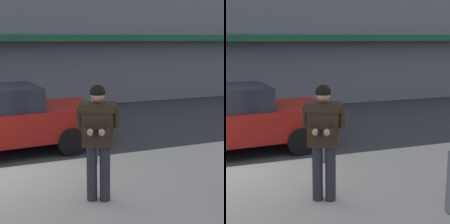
{
  "view_description": "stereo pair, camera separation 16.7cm",
  "coord_description": "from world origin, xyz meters",
  "views": [
    {
      "loc": [
        -0.22,
        -7.38,
        2.61
      ],
      "look_at": [
        1.84,
        -2.13,
        1.49
      ],
      "focal_mm": 60.0,
      "sensor_mm": 36.0,
      "label": 1
    },
    {
      "loc": [
        -0.07,
        -7.44,
        2.61
      ],
      "look_at": [
        1.84,
        -2.13,
        1.49
      ],
      "focal_mm": 60.0,
      "sensor_mm": 36.0,
      "label": 2
    }
  ],
  "objects": [
    {
      "name": "curb_paint_line",
      "position": [
        1.0,
        0.05,
        0.0
      ],
      "size": [
        28.0,
        0.12,
        0.01
      ],
      "primitive_type": "cube",
      "color": "silver",
      "rests_on": "ground"
    },
    {
      "name": "parking_meter",
      "position": [
        2.09,
        -0.6,
        0.97
      ],
      "size": [
        0.12,
        0.18,
        1.27
      ],
      "color": "#4C4C51",
      "rests_on": "sidewalk"
    },
    {
      "name": "man_texting_on_phone",
      "position": [
        1.56,
        -2.27,
        1.25
      ],
      "size": [
        0.62,
        0.65,
        1.81
      ],
      "color": "#23232B",
      "rests_on": "sidewalk"
    }
  ]
}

